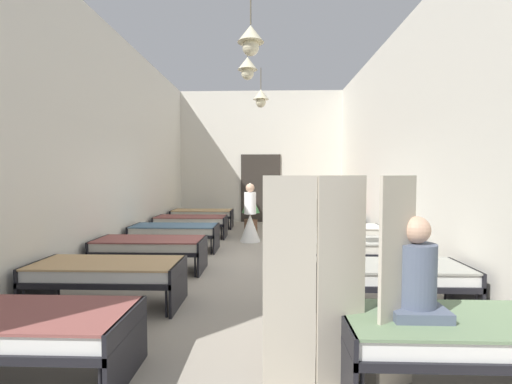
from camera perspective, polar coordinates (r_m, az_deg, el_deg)
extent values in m
cube|color=#9E9384|center=(7.29, -0.25, -11.10)|extent=(6.32, 12.11, 0.10)
cube|color=silver|center=(12.94, 0.76, 5.58)|extent=(6.12, 0.20, 4.64)
cube|color=silver|center=(7.79, -22.74, 7.13)|extent=(0.20, 11.51, 4.64)
cube|color=silver|center=(7.58, 22.91, 7.26)|extent=(0.20, 11.51, 4.64)
cube|color=#2D2823|center=(12.81, 0.74, 0.60)|extent=(1.40, 0.06, 2.40)
cylinder|color=brown|center=(6.64, -0.85, 26.84)|extent=(0.02, 0.02, 0.46)
cone|color=beige|center=(6.49, -0.85, 23.76)|extent=(0.44, 0.44, 0.28)
sphere|color=beige|center=(6.42, -0.85, 21.92)|extent=(0.28, 0.28, 0.28)
cylinder|color=brown|center=(8.54, -1.35, 21.73)|extent=(0.02, 0.02, 0.34)
cone|color=beige|center=(8.45, -1.35, 19.68)|extent=(0.44, 0.44, 0.28)
sphere|color=beige|center=(8.38, -1.35, 18.24)|extent=(0.28, 0.28, 0.28)
cylinder|color=brown|center=(10.43, 0.78, 17.54)|extent=(0.02, 0.02, 0.58)
cone|color=beige|center=(10.32, 0.77, 15.19)|extent=(0.44, 0.44, 0.28)
sphere|color=beige|center=(10.28, 0.77, 13.99)|extent=(0.28, 0.28, 0.28)
cylinder|color=black|center=(3.77, -18.34, -21.43)|extent=(0.03, 0.03, 0.34)
cube|color=black|center=(3.78, -33.60, -18.32)|extent=(1.90, 0.84, 0.07)
cube|color=black|center=(3.39, -19.63, -22.12)|extent=(0.04, 0.84, 0.57)
cube|color=white|center=(3.74, -33.64, -16.82)|extent=(1.82, 0.78, 0.14)
cube|color=#8C4C47|center=(3.72, -33.68, -15.63)|extent=(1.86, 0.82, 0.02)
cylinder|color=black|center=(3.63, 13.38, -22.36)|extent=(0.03, 0.03, 0.34)
cube|color=black|center=(3.51, 29.70, -19.92)|extent=(1.90, 0.84, 0.07)
cube|color=black|center=(3.25, 13.64, -23.23)|extent=(0.04, 0.84, 0.57)
cube|color=white|center=(3.47, 29.74, -18.31)|extent=(1.82, 0.78, 0.14)
cube|color=slate|center=(3.44, 29.78, -17.04)|extent=(1.86, 0.82, 0.02)
cylinder|color=black|center=(5.35, -32.85, -14.35)|extent=(0.03, 0.03, 0.34)
cylinder|color=black|center=(5.93, -28.78, -12.56)|extent=(0.03, 0.03, 0.34)
cylinder|color=black|center=(4.62, -14.01, -16.71)|extent=(0.03, 0.03, 0.34)
cylinder|color=black|center=(5.28, -11.79, -14.16)|extent=(0.03, 0.03, 0.34)
cube|color=black|center=(5.17, -22.43, -12.32)|extent=(1.90, 0.84, 0.07)
cube|color=black|center=(5.63, -31.26, -12.19)|extent=(0.04, 0.84, 0.57)
cube|color=black|center=(4.90, -12.13, -14.10)|extent=(0.04, 0.84, 0.57)
cube|color=white|center=(5.14, -22.45, -11.19)|extent=(1.82, 0.78, 0.14)
cube|color=tan|center=(5.13, -22.47, -10.30)|extent=(1.86, 0.82, 0.02)
cylinder|color=black|center=(4.50, 10.84, -17.19)|extent=(0.03, 0.03, 0.34)
cylinder|color=black|center=(5.18, 9.58, -14.48)|extent=(0.03, 0.03, 0.34)
cylinder|color=black|center=(5.06, 31.45, -15.28)|extent=(0.03, 0.03, 0.34)
cylinder|color=black|center=(5.67, 27.78, -13.23)|extent=(0.03, 0.03, 0.34)
cube|color=black|center=(4.98, 20.41, -12.89)|extent=(1.90, 0.84, 0.07)
cube|color=black|center=(4.80, 9.44, -14.44)|extent=(0.04, 0.84, 0.57)
cube|color=black|center=(5.36, 30.12, -12.93)|extent=(0.04, 0.84, 0.57)
cube|color=white|center=(4.95, 20.43, -11.72)|extent=(1.82, 0.78, 0.14)
cube|color=#9E9E93|center=(4.93, 20.45, -10.79)|extent=(1.86, 0.82, 0.02)
cylinder|color=black|center=(6.74, -24.52, -10.59)|extent=(0.03, 0.03, 0.34)
cylinder|color=black|center=(7.38, -21.99, -9.38)|extent=(0.03, 0.03, 0.34)
cylinder|color=black|center=(6.18, -9.62, -11.59)|extent=(0.03, 0.03, 0.34)
cylinder|color=black|center=(6.87, -8.40, -10.11)|extent=(0.03, 0.03, 0.34)
cube|color=black|center=(6.70, -16.40, -8.74)|extent=(1.90, 0.84, 0.07)
cube|color=black|center=(7.06, -23.66, -9.00)|extent=(0.04, 0.84, 0.57)
cube|color=black|center=(6.49, -8.45, -9.83)|extent=(0.04, 0.84, 0.57)
cube|color=silver|center=(6.68, -16.41, -7.86)|extent=(1.82, 0.78, 0.14)
cube|color=#8C4C47|center=(6.66, -16.42, -7.17)|extent=(1.86, 0.82, 0.02)
cylinder|color=black|center=(6.10, 8.35, -11.79)|extent=(0.03, 0.03, 0.34)
cylinder|color=black|center=(6.79, 7.67, -10.25)|extent=(0.03, 0.03, 0.34)
cylinder|color=black|center=(6.52, 24.02, -11.04)|extent=(0.03, 0.03, 0.34)
cylinder|color=black|center=(7.18, 21.84, -9.73)|extent=(0.03, 0.03, 0.34)
cube|color=black|center=(6.55, 15.69, -9.00)|extent=(1.90, 0.84, 0.07)
cube|color=black|center=(6.41, 7.46, -9.97)|extent=(0.04, 0.84, 0.57)
cube|color=black|center=(6.84, 23.37, -9.37)|extent=(0.04, 0.84, 0.57)
cube|color=silver|center=(6.53, 15.71, -8.10)|extent=(1.82, 0.78, 0.14)
cube|color=#9E9E93|center=(6.51, 15.72, -7.39)|extent=(1.86, 0.82, 0.02)
cylinder|color=black|center=(8.25, -19.25, -8.04)|extent=(0.03, 0.03, 0.34)
cylinder|color=black|center=(8.91, -17.56, -7.21)|extent=(0.03, 0.03, 0.34)
cylinder|color=black|center=(7.80, -7.11, -8.54)|extent=(0.03, 0.03, 0.34)
cylinder|color=black|center=(8.50, -6.34, -7.58)|extent=(0.03, 0.03, 0.34)
cube|color=black|center=(8.29, -12.71, -6.47)|extent=(1.90, 0.84, 0.07)
cube|color=black|center=(8.58, -18.76, -6.82)|extent=(0.04, 0.84, 0.57)
cube|color=black|center=(8.12, -6.29, -7.24)|extent=(0.04, 0.84, 0.57)
cube|color=silver|center=(8.27, -12.72, -5.75)|extent=(1.82, 0.78, 0.14)
cube|color=slate|center=(8.26, -12.72, -5.19)|extent=(1.86, 0.82, 0.02)
cylinder|color=black|center=(7.73, 6.95, -8.63)|extent=(0.03, 0.03, 0.34)
cylinder|color=black|center=(8.44, 6.53, -7.66)|extent=(0.03, 0.03, 0.34)
cylinder|color=black|center=(8.07, 19.49, -8.29)|extent=(0.03, 0.03, 0.34)
cylinder|color=black|center=(8.75, 18.06, -7.41)|extent=(0.03, 0.03, 0.34)
cube|color=black|center=(8.17, 12.87, -6.61)|extent=(1.90, 0.84, 0.07)
cube|color=black|center=(8.06, 6.31, -7.31)|extent=(0.04, 0.84, 0.57)
cube|color=black|center=(8.40, 19.15, -7.03)|extent=(0.04, 0.84, 0.57)
cube|color=silver|center=(8.15, 12.88, -5.88)|extent=(1.82, 0.78, 0.14)
cube|color=beige|center=(8.14, 12.89, -5.31)|extent=(1.86, 0.82, 0.02)
cylinder|color=black|center=(9.82, -15.67, -6.26)|extent=(0.03, 0.03, 0.34)
cylinder|color=black|center=(10.50, -14.47, -5.65)|extent=(0.03, 0.03, 0.34)
cylinder|color=black|center=(9.44, -5.48, -6.52)|extent=(0.03, 0.03, 0.34)
cylinder|color=black|center=(10.14, -4.95, -5.86)|extent=(0.03, 0.03, 0.34)
cube|color=black|center=(9.91, -10.23, -4.91)|extent=(1.90, 0.84, 0.07)
cube|color=black|center=(10.16, -15.38, -5.28)|extent=(0.04, 0.84, 0.57)
cube|color=black|center=(9.77, -4.86, -5.51)|extent=(0.04, 0.84, 0.57)
cube|color=silver|center=(9.89, -10.24, -4.31)|extent=(1.82, 0.78, 0.14)
cube|color=#8C4C47|center=(9.88, -10.24, -3.84)|extent=(1.86, 0.82, 0.02)
cylinder|color=black|center=(9.38, 6.06, -6.58)|extent=(0.03, 0.03, 0.34)
cylinder|color=black|center=(10.09, 5.76, -5.91)|extent=(0.03, 0.03, 0.34)
cylinder|color=black|center=(9.66, 16.47, -6.41)|extent=(0.03, 0.03, 0.34)
cylinder|color=black|center=(10.35, 15.47, -5.78)|extent=(0.03, 0.03, 0.34)
cube|color=black|center=(9.81, 11.01, -5.00)|extent=(1.90, 0.84, 0.07)
cube|color=black|center=(9.72, 5.55, -5.56)|extent=(0.04, 0.84, 0.57)
cube|color=black|center=(10.01, 16.29, -5.41)|extent=(0.04, 0.84, 0.57)
cube|color=silver|center=(9.79, 11.02, -4.39)|extent=(1.82, 0.78, 0.14)
cube|color=#8C4C47|center=(9.78, 11.02, -3.91)|extent=(1.86, 0.82, 0.02)
cylinder|color=black|center=(11.41, -13.10, -4.95)|extent=(0.03, 0.03, 0.34)
cylinder|color=black|center=(12.10, -12.21, -4.49)|extent=(0.03, 0.03, 0.34)
cylinder|color=black|center=(11.09, -4.35, -5.11)|extent=(0.03, 0.03, 0.34)
cylinder|color=black|center=(11.80, -3.97, -4.62)|extent=(0.03, 0.03, 0.34)
cube|color=black|center=(11.55, -8.46, -3.79)|extent=(1.90, 0.84, 0.07)
cube|color=black|center=(11.76, -12.93, -4.14)|extent=(0.04, 0.84, 0.57)
cube|color=black|center=(11.42, -3.85, -4.28)|extent=(0.04, 0.84, 0.57)
cube|color=silver|center=(11.53, -8.47, -3.27)|extent=(1.82, 0.78, 0.14)
cube|color=tan|center=(11.52, -8.47, -2.87)|extent=(1.86, 0.82, 0.02)
cylinder|color=black|center=(11.04, 5.43, -5.15)|extent=(0.03, 0.03, 0.34)
cylinder|color=black|center=(11.76, 5.22, -4.66)|extent=(0.03, 0.03, 0.34)
cylinder|color=black|center=(11.28, 14.32, -5.05)|extent=(0.03, 0.03, 0.34)
cylinder|color=black|center=(11.98, 13.58, -4.58)|extent=(0.03, 0.03, 0.34)
cube|color=black|center=(11.46, 9.69, -3.85)|extent=(1.90, 0.84, 0.07)
cube|color=black|center=(11.38, 5.02, -4.31)|extent=(0.04, 0.84, 0.57)
cube|color=black|center=(11.63, 14.24, -4.24)|extent=(0.04, 0.84, 0.57)
cube|color=silver|center=(11.45, 9.69, -3.33)|extent=(1.82, 0.78, 0.14)
cube|color=tan|center=(11.44, 9.69, -2.92)|extent=(1.86, 0.82, 0.02)
cone|color=white|center=(9.14, -0.94, -5.68)|extent=(0.52, 0.52, 0.70)
cylinder|color=white|center=(9.07, -0.94, -1.77)|extent=(0.30, 0.30, 0.55)
sphere|color=tan|center=(9.04, -0.94, 0.66)|extent=(0.22, 0.22, 0.22)
cone|color=white|center=(9.04, -0.94, 1.15)|extent=(0.18, 0.18, 0.10)
cylinder|color=#515B70|center=(3.25, 23.90, -12.49)|extent=(0.32, 0.32, 0.58)
cube|color=#515B70|center=(3.32, 23.80, -16.66)|extent=(0.44, 0.44, 0.08)
sphere|color=tan|center=(3.17, 24.04, -5.50)|extent=(0.22, 0.22, 0.22)
cylinder|color=slate|center=(8.05, 10.45, -3.21)|extent=(0.32, 0.32, 0.58)
cube|color=slate|center=(8.08, 10.44, -4.97)|extent=(0.44, 0.44, 0.08)
sphere|color=beige|center=(8.01, 10.48, -0.36)|extent=(0.22, 0.22, 0.22)
cylinder|color=brown|center=(10.47, -0.83, -5.43)|extent=(0.38, 0.38, 0.39)
cylinder|color=brown|center=(10.43, -0.83, -3.82)|extent=(0.06, 0.06, 0.20)
cone|color=#3D7A42|center=(10.40, -0.83, -1.75)|extent=(0.53, 0.53, 0.56)
cube|color=#BCB29E|center=(2.95, 5.28, -14.15)|extent=(0.42, 0.04, 1.70)
cube|color=#BCB29E|center=(3.05, 13.33, -13.59)|extent=(0.41, 0.16, 1.70)
cube|color=#BCB29E|center=(3.11, 21.38, -13.42)|extent=(0.36, 0.27, 1.70)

